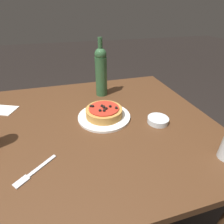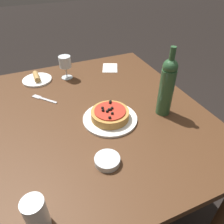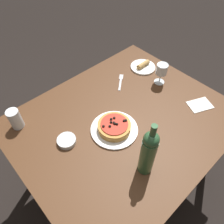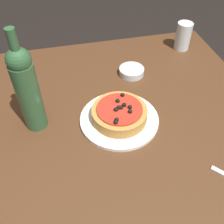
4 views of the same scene
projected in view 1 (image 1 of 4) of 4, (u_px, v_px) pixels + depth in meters
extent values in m
plane|color=black|center=(95.00, 210.00, 1.26)|extent=(14.00, 14.00, 0.00)
cube|color=#4C2D19|center=(87.00, 125.00, 0.87)|extent=(1.23, 1.02, 0.03)
cylinder|color=#4C2D19|center=(144.00, 122.00, 1.57)|extent=(0.06, 0.06, 0.74)
cylinder|color=#4C2D19|center=(8.00, 145.00, 1.31)|extent=(0.06, 0.06, 0.74)
cylinder|color=white|center=(104.00, 116.00, 0.89)|extent=(0.26, 0.26, 0.01)
cylinder|color=#BC843D|center=(104.00, 112.00, 0.88)|extent=(0.18, 0.18, 0.04)
cylinder|color=#B72D1E|center=(104.00, 108.00, 0.87)|extent=(0.15, 0.15, 0.01)
sphere|color=black|center=(100.00, 110.00, 0.83)|extent=(0.01, 0.01, 0.01)
sphere|color=black|center=(104.00, 110.00, 0.83)|extent=(0.01, 0.01, 0.01)
sphere|color=black|center=(106.00, 109.00, 0.85)|extent=(0.01, 0.01, 0.01)
sphere|color=black|center=(104.00, 107.00, 0.86)|extent=(0.01, 0.01, 0.01)
sphere|color=black|center=(116.00, 108.00, 0.85)|extent=(0.01, 0.01, 0.01)
sphere|color=black|center=(110.00, 106.00, 0.87)|extent=(0.01, 0.01, 0.01)
sphere|color=black|center=(91.00, 106.00, 0.87)|extent=(0.01, 0.01, 0.01)
sphere|color=black|center=(104.00, 107.00, 0.86)|extent=(0.01, 0.01, 0.01)
sphere|color=black|center=(102.00, 106.00, 0.87)|extent=(0.01, 0.01, 0.01)
sphere|color=black|center=(93.00, 106.00, 0.87)|extent=(0.01, 0.01, 0.01)
cylinder|color=#2D5633|center=(101.00, 77.00, 1.07)|extent=(0.07, 0.07, 0.24)
sphere|color=#2D5633|center=(101.00, 54.00, 1.00)|extent=(0.07, 0.07, 0.07)
cylinder|color=#2D5633|center=(100.00, 44.00, 0.97)|extent=(0.03, 0.03, 0.07)
cylinder|color=silver|center=(158.00, 120.00, 0.85)|extent=(0.10, 0.10, 0.03)
cube|color=silver|center=(42.00, 165.00, 0.62)|extent=(0.10, 0.08, 0.00)
cube|color=silver|center=(21.00, 182.00, 0.56)|extent=(0.05, 0.05, 0.00)
cube|color=silver|center=(2.00, 110.00, 0.95)|extent=(0.17, 0.15, 0.00)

